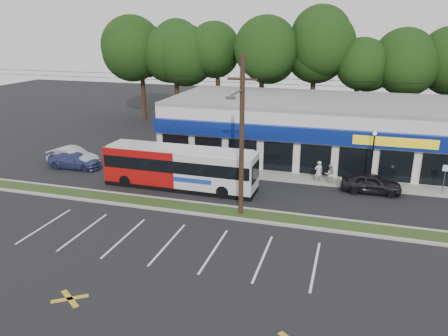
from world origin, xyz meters
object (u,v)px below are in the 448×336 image
metrobus (180,167)px  pedestrian_b (330,174)px  car_silver (73,157)px  car_blue (75,160)px  car_dark (371,183)px  pedestrian_a (318,172)px  utility_pole (239,133)px  lamp_post (373,152)px  sign_post (445,174)px

metrobus → pedestrian_b: (10.65, 4.00, -0.86)m
metrobus → car_silver: 11.33m
car_blue → pedestrian_b: pedestrian_b is taller
car_silver → car_dark: bearing=-79.9°
pedestrian_a → pedestrian_b: 0.86m
utility_pole → metrobus: 7.51m
metrobus → car_dark: metrobus is taller
metrobus → car_silver: (-11.03, 2.47, -0.86)m
car_dark → pedestrian_a: 3.98m
lamp_post → car_blue: (-24.00, -2.44, -2.00)m
car_silver → car_blue: car_silver is taller
metrobus → pedestrian_b: 11.41m
metrobus → car_blue: 10.62m
sign_post → pedestrian_b: (-7.94, -0.07, -0.78)m
lamp_post → car_dark: lamp_post is taller
car_dark → utility_pole: bearing=127.9°
pedestrian_a → utility_pole: bearing=36.8°
utility_pole → car_dark: size_ratio=11.80×
car_blue → pedestrian_b: size_ratio=2.96×
lamp_post → car_blue: size_ratio=0.92×
car_blue → pedestrian_b: bearing=-86.6°
sign_post → metrobus: (-18.59, -4.08, 0.08)m
car_blue → metrobus: bearing=-102.5°
utility_pole → car_blue: size_ratio=10.85×
car_dark → pedestrian_a: bearing=74.7°
utility_pole → lamp_post: (8.17, 7.87, -2.74)m
lamp_post → car_dark: 2.34m
car_dark → car_silver: (-24.67, -0.53, 0.06)m
car_dark → pedestrian_b: size_ratio=2.72×
car_dark → car_blue: 24.08m
lamp_post → car_silver: (-24.61, -1.83, -1.89)m
car_silver → car_blue: bearing=-126.2°
car_dark → metrobus: bearing=101.7°
lamp_post → car_dark: (0.06, -1.30, -1.95)m
metrobus → car_dark: (13.64, 3.00, -0.92)m
car_dark → pedestrian_a: size_ratio=2.40×
sign_post → car_dark: sign_post is taller
car_silver → car_blue: 0.87m
sign_post → car_silver: size_ratio=0.47×
utility_pole → car_blue: utility_pole is taller
utility_pole → pedestrian_a: (4.38, 7.57, -4.53)m
car_dark → car_silver: size_ratio=0.90×
utility_pole → metrobus: bearing=146.6°
metrobus → car_dark: 14.00m
metrobus → pedestrian_a: metrobus is taller
car_silver → car_blue: (0.61, -0.61, -0.11)m
utility_pole → lamp_post: bearing=43.9°
utility_pole → sign_post: bearing=30.1°
sign_post → pedestrian_a: 8.82m
lamp_post → sign_post: lamp_post is taller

